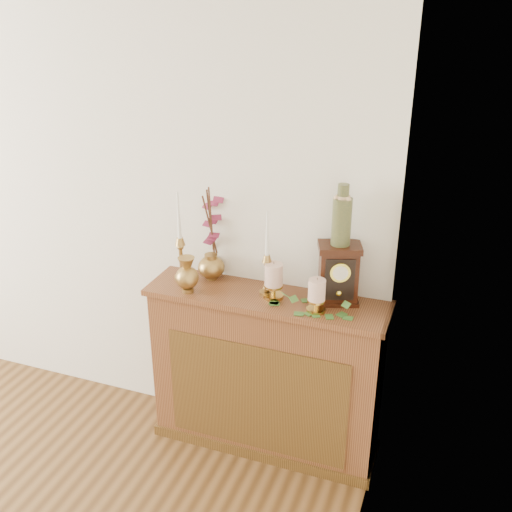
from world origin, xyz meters
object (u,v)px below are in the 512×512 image
at_px(ceramic_vase, 342,218).
at_px(candlestick_center, 267,268).
at_px(candlestick_left, 181,252).
at_px(bud_vase, 187,275).
at_px(mantel_clock, 338,274).
at_px(ginger_jar, 213,235).

bearing_deg(ceramic_vase, candlestick_center, -171.58).
bearing_deg(candlestick_left, bud_vase, -52.49).
distance_m(candlestick_left, mantel_clock, 0.83).
height_order(bud_vase, ginger_jar, ginger_jar).
bearing_deg(candlestick_left, ceramic_vase, 2.89).
xyz_separation_m(candlestick_center, ceramic_vase, (0.35, 0.05, 0.29)).
xyz_separation_m(candlestick_left, candlestick_center, (0.48, -0.01, -0.01)).
bearing_deg(mantel_clock, candlestick_center, 168.94).
distance_m(candlestick_left, ginger_jar, 0.19).
bearing_deg(mantel_clock, ceramic_vase, 90.00).
bearing_deg(candlestick_center, ceramic_vase, 8.42).
relative_size(bud_vase, ginger_jar, 0.36).
distance_m(candlestick_left, ceramic_vase, 0.87).
xyz_separation_m(bud_vase, mantel_clock, (0.73, 0.16, 0.06)).
relative_size(mantel_clock, ceramic_vase, 1.03).
bearing_deg(bud_vase, candlestick_left, 127.51).
height_order(candlestick_center, bud_vase, candlestick_center).
bearing_deg(candlestick_left, candlestick_center, -1.16).
distance_m(candlestick_center, ginger_jar, 0.36).
relative_size(candlestick_left, ginger_jar, 0.92).
bearing_deg(ginger_jar, candlestick_left, -144.80).
relative_size(bud_vase, mantel_clock, 0.62).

